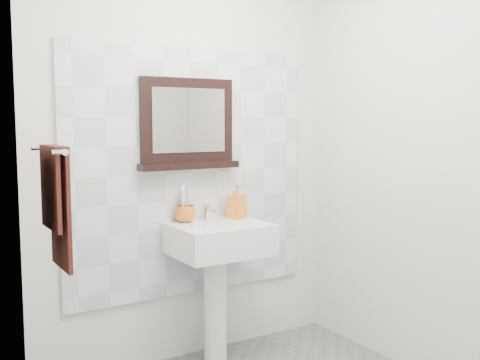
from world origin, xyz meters
name	(u,v)px	position (x,y,z in m)	size (l,w,h in m)	color
back_wall	(190,156)	(0.00, 1.10, 1.25)	(2.00, 0.01, 2.50)	silver
left_wall	(76,181)	(-1.00, 0.00, 1.25)	(0.01, 2.20, 2.50)	silver
right_wall	(448,161)	(1.00, 0.00, 1.25)	(0.01, 2.20, 2.50)	silver
splashback	(191,172)	(0.00, 1.09, 1.15)	(1.60, 0.02, 1.50)	silver
pedestal_sink	(219,254)	(0.07, 0.87, 0.68)	(0.55, 0.44, 0.96)	white
toothbrush_cup	(185,214)	(-0.08, 1.02, 0.91)	(0.13, 0.13, 0.10)	orange
toothbrushes	(185,202)	(-0.08, 1.02, 0.98)	(0.05, 0.04, 0.21)	white
soap_dispenser	(237,201)	(0.26, 0.98, 0.96)	(0.09, 0.10, 0.21)	#E9511B
framed_mirror	(187,126)	(-0.04, 1.06, 1.43)	(0.64, 0.11, 0.54)	black
towel_bar	(53,150)	(-0.95, 0.55, 1.33)	(0.07, 0.40, 0.03)	silver
hand_towel	(56,198)	(-0.94, 0.55, 1.12)	(0.06, 0.30, 0.55)	black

